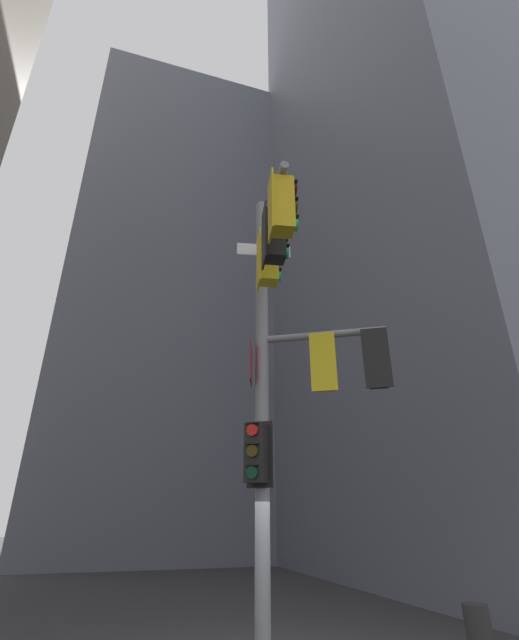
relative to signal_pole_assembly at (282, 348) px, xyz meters
The scene contains 4 objects.
building_tower_right 26.69m from the signal_pole_assembly, 31.31° to the left, with size 16.94×16.94×51.89m, color slate.
building_mid_block 26.14m from the signal_pole_assembly, 91.28° to the left, with size 12.85×12.85×34.57m, color slate.
signal_pole_assembly is the anchor object (origin of this frame).
trash_bin 6.01m from the signal_pole_assembly, ahead, with size 0.44×0.44×0.85m, color #2D2D2D.
Camera 1 is at (-2.52, -7.79, 2.25)m, focal length 24.47 mm.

